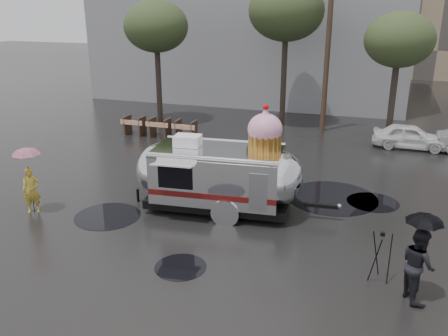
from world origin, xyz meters
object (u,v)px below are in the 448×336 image
(person_right, at_px, (418,265))
(airstream_trailer, at_px, (221,173))
(tripod, at_px, (381,253))
(person_left, at_px, (31,190))

(person_right, bearing_deg, airstream_trailer, 36.47)
(person_right, height_order, tripod, person_right)
(airstream_trailer, bearing_deg, tripod, -33.69)
(person_left, distance_m, tripod, 11.38)
(person_left, height_order, person_right, person_right)
(person_left, relative_size, person_right, 0.85)
(airstream_trailer, height_order, tripod, airstream_trailer)
(tripod, bearing_deg, airstream_trailer, 153.94)
(airstream_trailer, distance_m, person_left, 6.48)
(person_right, distance_m, tripod, 1.04)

